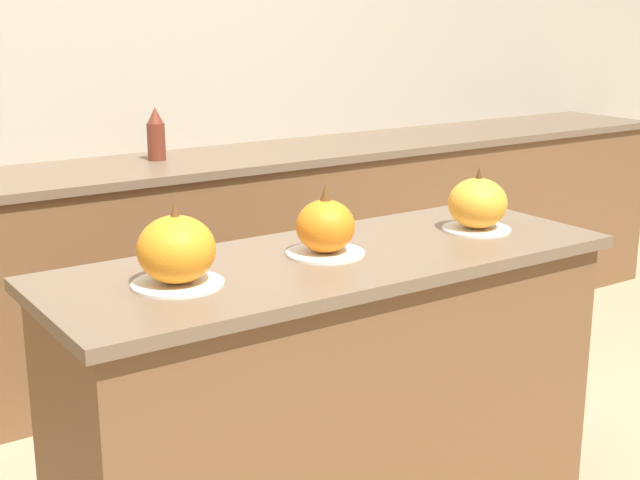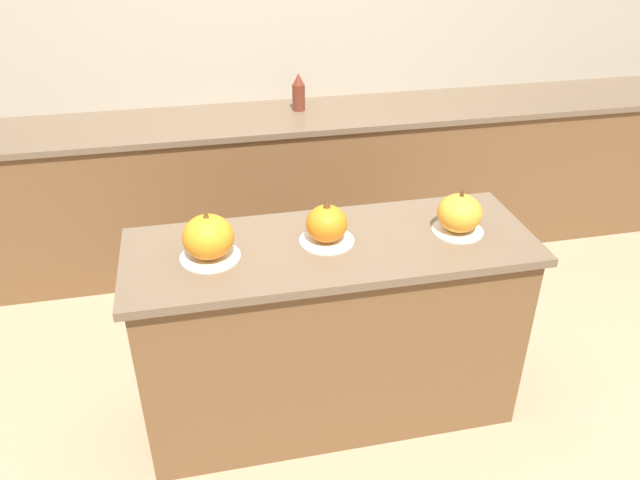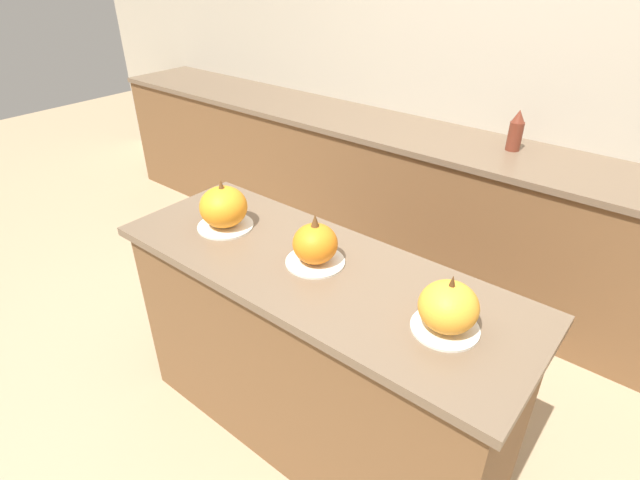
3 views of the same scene
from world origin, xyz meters
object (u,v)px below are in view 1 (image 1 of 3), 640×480
(pumpkin_cake_center, at_px, (325,228))
(bottle_tall, at_px, (156,135))
(pumpkin_cake_left, at_px, (176,251))
(pumpkin_cake_right, at_px, (478,205))

(pumpkin_cake_center, bearing_deg, bottle_tall, 83.75)
(pumpkin_cake_left, distance_m, pumpkin_cake_right, 1.01)
(pumpkin_cake_left, xyz_separation_m, pumpkin_cake_center, (0.46, 0.03, -0.01))
(pumpkin_cake_left, distance_m, pumpkin_cake_center, 0.46)
(pumpkin_cake_right, distance_m, bottle_tall, 1.58)
(pumpkin_cake_right, bearing_deg, bottle_tall, 103.88)
(pumpkin_cake_right, xyz_separation_m, bottle_tall, (-0.38, 1.54, 0.07))
(bottle_tall, bearing_deg, pumpkin_cake_center, -96.25)
(pumpkin_cake_left, bearing_deg, bottle_tall, 67.66)
(pumpkin_cake_right, height_order, bottle_tall, bottle_tall)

